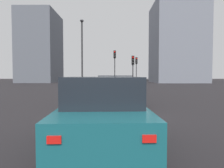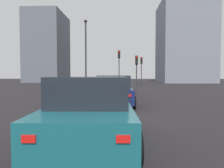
{
  "view_description": "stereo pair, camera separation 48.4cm",
  "coord_description": "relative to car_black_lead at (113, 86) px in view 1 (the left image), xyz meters",
  "views": [
    {
      "loc": [
        -7.85,
        -0.04,
        1.62
      ],
      "look_at": [
        4.03,
        0.0,
        1.1
      ],
      "focal_mm": 33.02,
      "sensor_mm": 36.0,
      "label": 1
    },
    {
      "loc": [
        -7.84,
        -0.53,
        1.62
      ],
      "look_at": [
        4.03,
        0.0,
        1.1
      ],
      "focal_mm": 33.02,
      "sensor_mm": 36.0,
      "label": 2
    }
  ],
  "objects": [
    {
      "name": "traffic_light_far_left",
      "position": [
        3.95,
        -2.0,
        1.82
      ],
      "size": [
        0.32,
        0.3,
        3.53
      ],
      "rotation": [
        0.0,
        0.0,
        3.06
      ],
      "color": "#2D2D30",
      "rests_on": "ground_plane"
    },
    {
      "name": "ground_plane",
      "position": [
        -8.8,
        0.06,
        -0.84
      ],
      "size": [
        160.0,
        160.0,
        0.2
      ],
      "primitive_type": "cube",
      "color": "black"
    },
    {
      "name": "traffic_light_near_left",
      "position": [
        7.71,
        -0.21,
        2.48
      ],
      "size": [
        0.32,
        0.29,
        4.5
      ],
      "rotation": [
        0.0,
        0.0,
        3.06
      ],
      "color": "#2D2D30",
      "rests_on": "ground_plane"
    },
    {
      "name": "car_navy_second",
      "position": [
        -5.68,
        -0.07,
        0.03
      ],
      "size": [
        4.3,
        2.2,
        1.59
      ],
      "rotation": [
        0.0,
        0.0,
        0.03
      ],
      "color": "#141E4C",
      "rests_on": "ground_plane"
    },
    {
      "name": "car_black_lead",
      "position": [
        0.0,
        0.0,
        0.0
      ],
      "size": [
        4.26,
        2.22,
        1.52
      ],
      "rotation": [
        0.0,
        0.0,
        -0.04
      ],
      "color": "black",
      "rests_on": "ground_plane"
    },
    {
      "name": "car_teal_third",
      "position": [
        -11.81,
        0.24,
        0.02
      ],
      "size": [
        4.19,
        2.19,
        1.58
      ],
      "rotation": [
        0.0,
        0.0,
        0.04
      ],
      "color": "#19606B",
      "rests_on": "ground_plane"
    },
    {
      "name": "building_facade_left",
      "position": [
        28.59,
        -13.94,
        7.81
      ],
      "size": [
        11.39,
        10.28,
        17.08
      ],
      "primitive_type": "cube",
      "color": "gray",
      "rests_on": "ground_plane"
    },
    {
      "name": "building_facade_center",
      "position": [
        29.33,
        16.06,
        6.9
      ],
      "size": [
        10.79,
        7.48,
        15.28
      ],
      "primitive_type": "cube",
      "color": "slate",
      "rests_on": "ground_plane"
    },
    {
      "name": "traffic_light_near_right",
      "position": [
        11.82,
        -3.25,
        2.18
      ],
      "size": [
        0.32,
        0.29,
        4.06
      ],
      "rotation": [
        0.0,
        0.0,
        3.18
      ],
      "color": "#2D2D30",
      "rests_on": "ground_plane"
    },
    {
      "name": "street_lamp_kerbside",
      "position": [
        3.87,
        3.07,
        3.46
      ],
      "size": [
        0.56,
        0.36,
        7.09
      ],
      "color": "#2D2D30",
      "rests_on": "ground_plane"
    }
  ]
}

